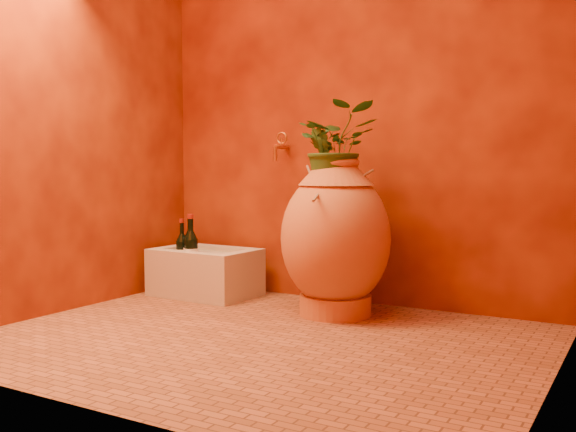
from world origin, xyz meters
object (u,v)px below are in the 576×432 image
Objects in this scene: wine_bottle_b at (182,252)px; wine_bottle_c at (191,251)px; amphora at (336,237)px; wine_bottle_a at (190,250)px; stone_basin at (205,273)px; wall_tap at (280,145)px.

wine_bottle_c reaches higher than wine_bottle_b.
amphora is 1.07m from wine_bottle_b.
wine_bottle_c reaches higher than wine_bottle_a.
stone_basin is 2.01× the size of wine_bottle_b.
amphora is 2.66× the size of wine_bottle_b.
wine_bottle_a is at bearing 11.20° from wine_bottle_b.
amphora is 2.41× the size of wine_bottle_c.
wine_bottle_b is 1.79× the size of wall_tap.
wine_bottle_a is (-1.01, 0.03, -0.13)m from amphora.
wine_bottle_b reaches higher than stone_basin.
wine_bottle_a reaches higher than wine_bottle_b.
stone_basin is at bearing 26.44° from wine_bottle_b.
stone_basin is at bearing -154.39° from wall_tap.
wine_bottle_b is 0.91× the size of wine_bottle_c.
amphora is at bearing -1.56° from wine_bottle_a.
amphora reaches higher than wine_bottle_a.
wine_bottle_a is 1.97× the size of wall_tap.
wall_tap is at bearing 25.80° from wine_bottle_b.
wall_tap is at bearing 25.61° from stone_basin.
wine_bottle_b is 0.10m from wine_bottle_c.
stone_basin is at bearing 35.48° from wine_bottle_a.
wine_bottle_b is at bearing -153.56° from stone_basin.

